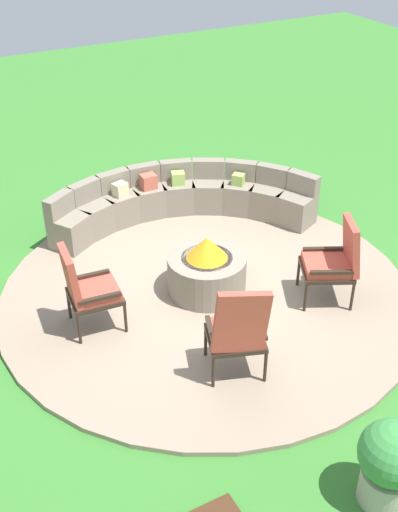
{
  "coord_description": "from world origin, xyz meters",
  "views": [
    {
      "loc": [
        -3.17,
        -5.67,
        4.73
      ],
      "look_at": [
        0.0,
        0.2,
        0.45
      ],
      "focal_mm": 44.82,
      "sensor_mm": 36.0,
      "label": 1
    }
  ],
  "objects_px": {
    "lounge_chair_front_right": "(238,330)",
    "curved_stone_bench": "(181,201)",
    "lounge_chair_back_left": "(335,260)",
    "potted_plant_0": "(390,462)",
    "lounge_chair_front_left": "(86,288)",
    "fire_pit": "(207,270)"
  },
  "relations": [
    {
      "from": "curved_stone_bench",
      "to": "potted_plant_0",
      "type": "relative_size",
      "value": 4.32
    },
    {
      "from": "curved_stone_bench",
      "to": "lounge_chair_front_left",
      "type": "bearing_deg",
      "value": -139.61
    },
    {
      "from": "lounge_chair_front_right",
      "to": "potted_plant_0",
      "type": "distance_m",
      "value": 1.91
    },
    {
      "from": "lounge_chair_front_left",
      "to": "potted_plant_0",
      "type": "bearing_deg",
      "value": 28.63
    },
    {
      "from": "curved_stone_bench",
      "to": "lounge_chair_front_left",
      "type": "relative_size",
      "value": 3.52
    },
    {
      "from": "fire_pit",
      "to": "curved_stone_bench",
      "type": "xyz_separation_m",
      "value": [
        0.54,
        1.76,
        0.0
      ]
    },
    {
      "from": "lounge_chair_front_right",
      "to": "curved_stone_bench",
      "type": "bearing_deg",
      "value": 92.71
    },
    {
      "from": "lounge_chair_front_left",
      "to": "curved_stone_bench",
      "type": "bearing_deg",
      "value": 136.11
    },
    {
      "from": "fire_pit",
      "to": "lounge_chair_back_left",
      "type": "relative_size",
      "value": 0.91
    },
    {
      "from": "lounge_chair_front_left",
      "to": "potted_plant_0",
      "type": "relative_size",
      "value": 1.23
    },
    {
      "from": "curved_stone_bench",
      "to": "lounge_chair_back_left",
      "type": "height_order",
      "value": "lounge_chair_back_left"
    },
    {
      "from": "lounge_chair_front_left",
      "to": "lounge_chair_front_right",
      "type": "distance_m",
      "value": 1.82
    },
    {
      "from": "curved_stone_bench",
      "to": "lounge_chair_front_right",
      "type": "xyz_separation_m",
      "value": [
        -0.99,
        -3.23,
        0.28
      ]
    },
    {
      "from": "lounge_chair_front_left",
      "to": "lounge_chair_front_right",
      "type": "bearing_deg",
      "value": 41.88
    },
    {
      "from": "curved_stone_bench",
      "to": "lounge_chair_front_right",
      "type": "height_order",
      "value": "lounge_chair_front_right"
    },
    {
      "from": "lounge_chair_back_left",
      "to": "potted_plant_0",
      "type": "bearing_deg",
      "value": 177.68
    },
    {
      "from": "curved_stone_bench",
      "to": "lounge_chair_back_left",
      "type": "distance_m",
      "value": 2.73
    },
    {
      "from": "lounge_chair_front_right",
      "to": "lounge_chair_back_left",
      "type": "distance_m",
      "value": 1.83
    },
    {
      "from": "curved_stone_bench",
      "to": "lounge_chair_back_left",
      "type": "bearing_deg",
      "value": -74.4
    },
    {
      "from": "curved_stone_bench",
      "to": "potted_plant_0",
      "type": "height_order",
      "value": "potted_plant_0"
    },
    {
      "from": "fire_pit",
      "to": "lounge_chair_front_left",
      "type": "distance_m",
      "value": 1.55
    },
    {
      "from": "potted_plant_0",
      "to": "fire_pit",
      "type": "bearing_deg",
      "value": 87.99
    }
  ]
}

